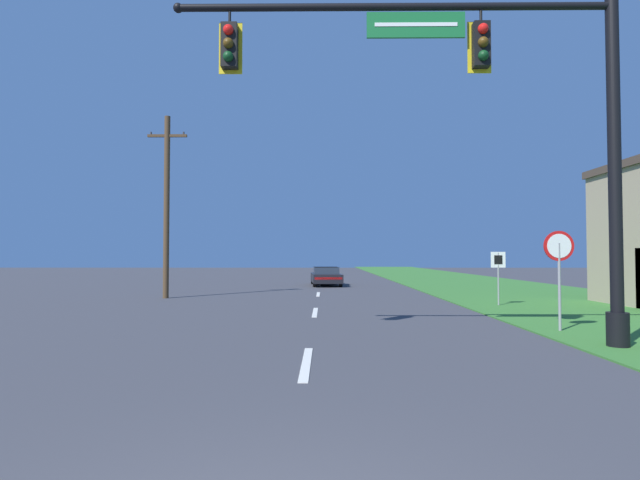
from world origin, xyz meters
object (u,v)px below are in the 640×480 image
Objects in this scene: car_ahead at (326,276)px; stop_sign at (559,258)px; utility_pole_near at (167,203)px; route_sign_post at (498,266)px; signal_mast at (505,113)px.

stop_sign is at bearing -73.71° from car_ahead.
utility_pole_near reaches higher than car_ahead.
car_ahead is 1.91× the size of stop_sign.
car_ahead is at bearing 106.29° from stop_sign.
stop_sign is 0.30× the size of utility_pole_near.
utility_pole_near is (-7.29, -9.96, 3.71)m from car_ahead.
route_sign_post is (0.73, 6.51, -0.34)m from stop_sign.
signal_mast is 16.42m from utility_pole_near.
route_sign_post is at bearing 71.99° from signal_mast.
signal_mast is 1.14× the size of utility_pole_near.
signal_mast reaches higher than route_sign_post.
signal_mast is 22.84m from car_ahead.
signal_mast is at bearing -133.93° from stop_sign.
utility_pole_near is at bearing -126.23° from car_ahead.
route_sign_post is at bearing 83.64° from stop_sign.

